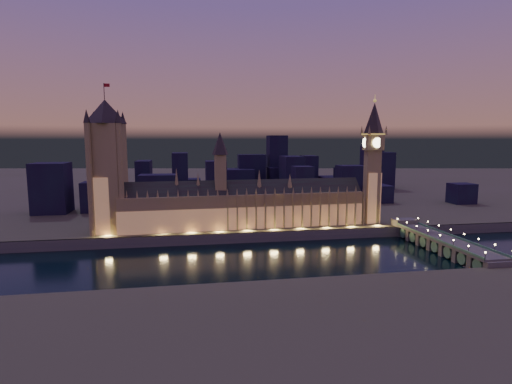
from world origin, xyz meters
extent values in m
plane|color=black|center=(0.00, 0.00, 0.00)|extent=(2000.00, 2000.00, 0.00)
cube|color=#42472B|center=(0.00, 520.00, 4.00)|extent=(2000.00, 960.00, 8.00)
cube|color=#454A4E|center=(0.00, 41.00, 4.00)|extent=(2000.00, 2.50, 8.00)
cube|color=olive|center=(-3.11, 62.00, 22.00)|extent=(200.66, 28.40, 28.00)
cube|color=tan|center=(-3.11, 51.75, 17.00)|extent=(200.00, 0.50, 18.00)
cube|color=black|center=(-3.11, 62.00, 39.00)|extent=(200.51, 24.67, 16.26)
cube|color=olive|center=(-23.11, 62.00, 52.00)|extent=(9.00, 9.00, 32.00)
cone|color=#282223|center=(-23.11, 62.00, 77.00)|extent=(13.00, 13.00, 18.00)
cube|color=olive|center=(-103.11, 51.40, 22.00)|extent=(1.20, 1.20, 28.00)
cone|color=olive|center=(-103.11, 52.00, 39.00)|extent=(2.00, 2.00, 6.00)
cube|color=olive|center=(-95.42, 51.40, 22.00)|extent=(1.20, 1.20, 28.00)
cone|color=olive|center=(-95.42, 52.00, 39.00)|extent=(2.00, 2.00, 6.00)
cube|color=olive|center=(-87.73, 51.40, 22.00)|extent=(1.20, 1.20, 28.00)
cone|color=olive|center=(-87.73, 52.00, 39.00)|extent=(2.00, 2.00, 6.00)
cube|color=olive|center=(-80.04, 51.40, 22.00)|extent=(1.20, 1.20, 28.00)
cone|color=olive|center=(-80.04, 52.00, 39.00)|extent=(2.00, 2.00, 6.00)
cube|color=olive|center=(-72.35, 51.40, 22.00)|extent=(1.20, 1.20, 28.00)
cone|color=olive|center=(-72.35, 52.00, 39.00)|extent=(2.00, 2.00, 6.00)
cube|color=olive|center=(-64.65, 51.40, 22.00)|extent=(1.20, 1.20, 28.00)
cone|color=olive|center=(-64.65, 52.00, 39.00)|extent=(2.00, 2.00, 6.00)
cube|color=olive|center=(-56.96, 51.40, 22.00)|extent=(1.20, 1.20, 28.00)
cone|color=olive|center=(-56.96, 52.00, 39.00)|extent=(2.00, 2.00, 6.00)
cube|color=olive|center=(-49.27, 51.40, 22.00)|extent=(1.20, 1.20, 28.00)
cone|color=olive|center=(-49.27, 52.00, 39.00)|extent=(2.00, 2.00, 6.00)
cube|color=olive|center=(-41.58, 51.40, 22.00)|extent=(1.20, 1.20, 28.00)
cone|color=olive|center=(-41.58, 52.00, 39.00)|extent=(2.00, 2.00, 6.00)
cube|color=olive|center=(-33.88, 51.40, 22.00)|extent=(1.20, 1.20, 28.00)
cone|color=olive|center=(-33.88, 52.00, 39.00)|extent=(2.00, 2.00, 6.00)
cube|color=olive|center=(-26.19, 51.40, 22.00)|extent=(1.20, 1.20, 28.00)
cone|color=olive|center=(-26.19, 52.00, 39.00)|extent=(2.00, 2.00, 6.00)
cube|color=olive|center=(-18.50, 51.40, 22.00)|extent=(1.20, 1.20, 28.00)
cone|color=olive|center=(-18.50, 52.00, 39.00)|extent=(2.00, 2.00, 6.00)
cube|color=olive|center=(-10.81, 51.40, 22.00)|extent=(1.20, 1.20, 28.00)
cone|color=olive|center=(-10.81, 52.00, 39.00)|extent=(2.00, 2.00, 6.00)
cube|color=olive|center=(-3.11, 51.40, 22.00)|extent=(1.20, 1.20, 28.00)
cone|color=olive|center=(-3.11, 52.00, 39.00)|extent=(2.00, 2.00, 6.00)
cube|color=olive|center=(4.58, 51.40, 22.00)|extent=(1.20, 1.20, 28.00)
cone|color=olive|center=(4.58, 52.00, 39.00)|extent=(2.00, 2.00, 6.00)
cube|color=olive|center=(12.27, 51.40, 22.00)|extent=(1.20, 1.20, 28.00)
cone|color=olive|center=(12.27, 52.00, 39.00)|extent=(2.00, 2.00, 6.00)
cube|color=olive|center=(19.96, 51.40, 22.00)|extent=(1.20, 1.20, 28.00)
cone|color=olive|center=(19.96, 52.00, 39.00)|extent=(2.00, 2.00, 6.00)
cube|color=olive|center=(27.65, 51.40, 22.00)|extent=(1.20, 1.20, 28.00)
cone|color=olive|center=(27.65, 52.00, 39.00)|extent=(2.00, 2.00, 6.00)
cube|color=olive|center=(35.35, 51.40, 22.00)|extent=(1.20, 1.20, 28.00)
cone|color=olive|center=(35.35, 52.00, 39.00)|extent=(2.00, 2.00, 6.00)
cube|color=olive|center=(43.04, 51.40, 22.00)|extent=(1.20, 1.20, 28.00)
cone|color=olive|center=(43.04, 52.00, 39.00)|extent=(2.00, 2.00, 6.00)
cube|color=olive|center=(50.73, 51.40, 22.00)|extent=(1.20, 1.20, 28.00)
cone|color=olive|center=(50.73, 52.00, 39.00)|extent=(2.00, 2.00, 6.00)
cube|color=olive|center=(58.42, 51.40, 22.00)|extent=(1.20, 1.20, 28.00)
cone|color=olive|center=(58.42, 52.00, 39.00)|extent=(2.00, 2.00, 6.00)
cube|color=olive|center=(66.12, 51.40, 22.00)|extent=(1.20, 1.20, 28.00)
cone|color=olive|center=(66.12, 52.00, 39.00)|extent=(2.00, 2.00, 6.00)
cube|color=olive|center=(73.81, 51.40, 22.00)|extent=(1.20, 1.20, 28.00)
cone|color=olive|center=(73.81, 52.00, 39.00)|extent=(2.00, 2.00, 6.00)
cube|color=olive|center=(81.50, 51.40, 22.00)|extent=(1.20, 1.20, 28.00)
cone|color=olive|center=(81.50, 52.00, 39.00)|extent=(2.00, 2.00, 6.00)
cube|color=olive|center=(89.19, 51.40, 22.00)|extent=(1.20, 1.20, 28.00)
cone|color=olive|center=(89.19, 52.00, 39.00)|extent=(2.00, 2.00, 6.00)
cube|color=olive|center=(96.89, 51.40, 22.00)|extent=(1.20, 1.20, 28.00)
cone|color=olive|center=(96.89, 52.00, 39.00)|extent=(2.00, 2.00, 6.00)
cone|color=olive|center=(-58.11, 62.00, 49.00)|extent=(4.40, 4.40, 18.00)
cone|color=olive|center=(-41.11, 62.00, 47.00)|extent=(4.40, 4.40, 14.00)
cone|color=olive|center=(8.89, 62.00, 48.00)|extent=(4.40, 4.40, 16.00)
cone|color=olive|center=(34.89, 62.00, 46.00)|extent=(4.40, 4.40, 12.00)
cube|color=olive|center=(-110.00, 62.00, 50.12)|extent=(25.19, 25.19, 84.24)
cube|color=tan|center=(-110.00, 50.80, 30.00)|extent=(22.00, 0.50, 44.00)
cone|color=#282223|center=(-110.00, 62.00, 101.24)|extent=(31.68, 31.68, 18.00)
cylinder|color=black|center=(-110.00, 62.00, 116.24)|extent=(0.50, 0.50, 12.00)
cube|color=#A7141D|center=(-107.80, 62.00, 120.74)|extent=(4.00, 0.15, 2.50)
cylinder|color=olive|center=(-121.00, 51.00, 50.12)|extent=(4.40, 4.40, 84.24)
cone|color=#282223|center=(-121.00, 51.00, 97.24)|extent=(5.20, 5.20, 10.00)
cylinder|color=olive|center=(-121.00, 73.00, 50.12)|extent=(4.40, 4.40, 84.24)
cone|color=#282223|center=(-121.00, 73.00, 97.24)|extent=(5.20, 5.20, 10.00)
cylinder|color=olive|center=(-99.00, 51.00, 50.12)|extent=(4.40, 4.40, 84.24)
cone|color=#282223|center=(-99.00, 51.00, 97.24)|extent=(5.20, 5.20, 10.00)
cylinder|color=olive|center=(-99.00, 73.00, 50.12)|extent=(4.40, 4.40, 84.24)
cone|color=#282223|center=(-99.00, 73.00, 97.24)|extent=(5.20, 5.20, 10.00)
cube|color=olive|center=(108.00, 62.00, 39.50)|extent=(13.89, 13.89, 63.00)
cube|color=tan|center=(108.00, 55.80, 30.00)|extent=(12.00, 0.50, 44.00)
cube|color=olive|center=(108.00, 62.00, 77.50)|extent=(15.00, 15.00, 13.00)
cube|color=#F2C64C|center=(108.00, 62.00, 84.60)|extent=(15.75, 15.75, 1.20)
cone|color=#282223|center=(108.00, 62.00, 98.20)|extent=(18.00, 18.00, 26.00)
sphere|color=#F2C64C|center=(108.00, 62.00, 112.70)|extent=(2.80, 2.80, 2.80)
cylinder|color=#F2C64C|center=(108.00, 62.00, 115.20)|extent=(0.40, 0.40, 5.00)
cylinder|color=#FFF2BF|center=(108.00, 54.25, 77.50)|extent=(8.40, 0.50, 8.40)
cylinder|color=#FFF2BF|center=(108.00, 69.75, 77.50)|extent=(8.40, 0.50, 8.40)
cylinder|color=#FFF2BF|center=(100.25, 62.00, 77.50)|extent=(0.50, 8.40, 8.40)
cylinder|color=#FFF2BF|center=(115.75, 62.00, 77.50)|extent=(0.50, 8.40, 8.40)
cone|color=olive|center=(100.50, 54.50, 88.00)|extent=(2.60, 2.60, 8.00)
cone|color=olive|center=(100.50, 69.50, 88.00)|extent=(2.60, 2.60, 8.00)
cone|color=olive|center=(115.50, 54.50, 88.00)|extent=(2.60, 2.60, 8.00)
cone|color=olive|center=(115.50, 69.50, 88.00)|extent=(2.60, 2.60, 8.00)
cube|color=#454A4E|center=(130.60, -10.00, 9.50)|extent=(19.13, 100.00, 1.60)
cube|color=#3D6944|center=(121.43, -10.00, 10.90)|extent=(0.80, 100.00, 1.60)
cube|color=#3D6944|center=(139.76, -10.00, 10.90)|extent=(0.80, 100.00, 1.60)
cube|color=#454A4E|center=(130.60, 45.00, 8.75)|extent=(19.13, 12.00, 9.50)
cube|color=#454A4E|center=(130.60, -60.00, 4.35)|extent=(17.22, 4.00, 9.50)
cylinder|color=black|center=(121.43, -60.00, 12.70)|extent=(0.30, 0.30, 4.40)
sphere|color=#FFD88C|center=(121.43, -60.00, 15.00)|extent=(1.00, 1.00, 1.00)
cube|color=#454A4E|center=(130.60, -45.71, 4.35)|extent=(17.22, 4.00, 9.50)
cylinder|color=black|center=(121.43, -45.71, 12.70)|extent=(0.30, 0.30, 4.40)
sphere|color=#FFD88C|center=(121.43, -45.71, 15.00)|extent=(1.00, 1.00, 1.00)
cylinder|color=black|center=(139.76, -45.71, 12.70)|extent=(0.30, 0.30, 4.40)
sphere|color=#FFD88C|center=(139.76, -45.71, 15.00)|extent=(1.00, 1.00, 1.00)
cube|color=#454A4E|center=(130.60, -31.43, 4.35)|extent=(17.22, 4.00, 9.50)
cylinder|color=black|center=(121.43, -31.43, 12.70)|extent=(0.30, 0.30, 4.40)
sphere|color=#FFD88C|center=(121.43, -31.43, 15.00)|extent=(1.00, 1.00, 1.00)
cylinder|color=black|center=(139.76, -31.43, 12.70)|extent=(0.30, 0.30, 4.40)
sphere|color=#FFD88C|center=(139.76, -31.43, 15.00)|extent=(1.00, 1.00, 1.00)
cube|color=#454A4E|center=(130.60, -17.14, 4.35)|extent=(17.22, 4.00, 9.50)
cylinder|color=black|center=(121.43, -17.14, 12.70)|extent=(0.30, 0.30, 4.40)
sphere|color=#FFD88C|center=(121.43, -17.14, 15.00)|extent=(1.00, 1.00, 1.00)
cylinder|color=black|center=(139.76, -17.14, 12.70)|extent=(0.30, 0.30, 4.40)
sphere|color=#FFD88C|center=(139.76, -17.14, 15.00)|extent=(1.00, 1.00, 1.00)
cube|color=#454A4E|center=(130.60, -2.86, 4.35)|extent=(17.22, 4.00, 9.50)
cylinder|color=black|center=(121.43, -2.86, 12.70)|extent=(0.30, 0.30, 4.40)
sphere|color=#FFD88C|center=(121.43, -2.86, 15.00)|extent=(1.00, 1.00, 1.00)
cylinder|color=black|center=(139.76, -2.86, 12.70)|extent=(0.30, 0.30, 4.40)
sphere|color=#FFD88C|center=(139.76, -2.86, 15.00)|extent=(1.00, 1.00, 1.00)
cube|color=#454A4E|center=(130.60, 11.43, 4.35)|extent=(17.22, 4.00, 9.50)
cylinder|color=black|center=(121.43, 11.43, 12.70)|extent=(0.30, 0.30, 4.40)
sphere|color=#FFD88C|center=(121.43, 11.43, 15.00)|extent=(1.00, 1.00, 1.00)
cylinder|color=black|center=(139.76, 11.43, 12.70)|extent=(0.30, 0.30, 4.40)
sphere|color=#FFD88C|center=(139.76, 11.43, 15.00)|extent=(1.00, 1.00, 1.00)
cube|color=#454A4E|center=(130.60, 25.71, 4.35)|extent=(17.22, 4.00, 9.50)
cylinder|color=black|center=(121.43, 25.71, 12.70)|extent=(0.30, 0.30, 4.40)
sphere|color=#FFD88C|center=(121.43, 25.71, 15.00)|extent=(1.00, 1.00, 1.00)
cylinder|color=black|center=(139.76, 25.71, 12.70)|extent=(0.30, 0.30, 4.40)
sphere|color=#FFD88C|center=(139.76, 25.71, 15.00)|extent=(1.00, 1.00, 1.00)
cube|color=#454A4E|center=(130.60, 40.00, 4.35)|extent=(17.22, 4.00, 9.50)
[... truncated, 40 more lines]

